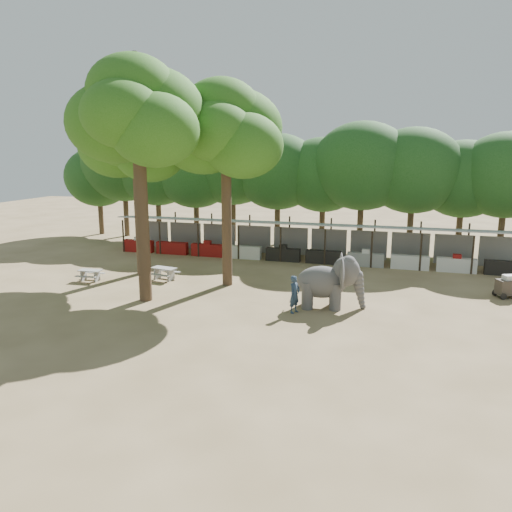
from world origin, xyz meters
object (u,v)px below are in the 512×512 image
(cart_back, at_px, (508,286))
(yard_tree_center, at_px, (137,114))
(picnic_table_near, at_px, (90,274))
(picnic_table_far, at_px, (164,272))
(yard_tree_left, at_px, (135,139))
(elephant, at_px, (330,282))
(yard_tree_back, at_px, (224,131))
(handler, at_px, (295,294))

(cart_back, bearing_deg, yard_tree_center, 173.40)
(picnic_table_near, relative_size, picnic_table_far, 0.83)
(picnic_table_near, bearing_deg, yard_tree_left, 51.87)
(yard_tree_left, distance_m, elephant, 14.61)
(elephant, distance_m, cart_back, 9.70)
(picnic_table_near, bearing_deg, yard_tree_back, 8.79)
(picnic_table_far, xyz_separation_m, cart_back, (18.83, 1.82, 0.11))
(elephant, relative_size, cart_back, 2.40)
(yard_tree_left, height_order, handler, yard_tree_left)
(cart_back, bearing_deg, picnic_table_near, 164.33)
(handler, bearing_deg, picnic_table_far, 89.92)
(yard_tree_left, distance_m, picnic_table_far, 8.11)
(handler, height_order, picnic_table_near, handler)
(yard_tree_back, distance_m, picnic_table_near, 11.43)
(cart_back, bearing_deg, picnic_table_far, 161.65)
(handler, bearing_deg, yard_tree_center, 113.42)
(yard_tree_center, bearing_deg, picnic_table_near, 154.76)
(yard_tree_center, relative_size, elephant, 3.46)
(yard_tree_center, relative_size, picnic_table_far, 7.16)
(yard_tree_left, relative_size, picnic_table_near, 7.93)
(yard_tree_left, bearing_deg, cart_back, 1.63)
(yard_tree_back, distance_m, handler, 9.90)
(handler, bearing_deg, cart_back, -37.88)
(picnic_table_near, distance_m, picnic_table_far, 4.30)
(yard_tree_left, distance_m, yard_tree_back, 6.09)
(yard_tree_center, bearing_deg, yard_tree_left, 120.96)
(yard_tree_center, distance_m, yard_tree_back, 5.04)
(yard_tree_back, relative_size, cart_back, 7.84)
(cart_back, bearing_deg, yard_tree_back, 162.20)
(yard_tree_back, bearing_deg, yard_tree_left, 170.54)
(yard_tree_center, relative_size, handler, 6.74)
(yard_tree_center, height_order, yard_tree_back, yard_tree_center)
(yard_tree_left, bearing_deg, yard_tree_back, -9.46)
(cart_back, bearing_deg, elephant, -177.40)
(yard_tree_back, distance_m, elephant, 10.00)
(yard_tree_back, bearing_deg, handler, -39.32)
(yard_tree_left, xyz_separation_m, handler, (10.86, -4.98, -7.31))
(yard_tree_back, relative_size, picnic_table_near, 8.18)
(picnic_table_far, bearing_deg, cart_back, 15.86)
(yard_tree_back, xyz_separation_m, handler, (4.86, -3.98, -7.65))
(yard_tree_left, bearing_deg, handler, -24.64)
(handler, relative_size, picnic_table_near, 1.29)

